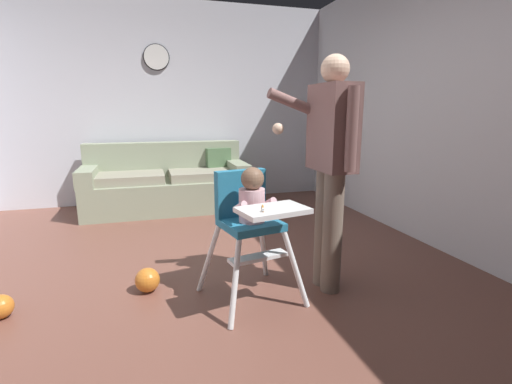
# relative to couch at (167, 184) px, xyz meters

# --- Properties ---
(ground) EXTENTS (6.06, 7.33, 0.10)m
(ground) POSITION_rel_couch_xyz_m (0.10, -2.37, -0.38)
(ground) COLOR brown
(wall_far) EXTENTS (5.26, 0.06, 2.73)m
(wall_far) POSITION_rel_couch_xyz_m (0.10, 0.52, 1.04)
(wall_far) COLOR silver
(wall_far) RESTS_ON ground
(wall_right) EXTENTS (0.06, 6.33, 2.73)m
(wall_right) POSITION_rel_couch_xyz_m (2.37, -2.07, 1.04)
(wall_right) COLOR silver
(wall_right) RESTS_ON ground
(couch) EXTENTS (2.06, 0.86, 0.86)m
(couch) POSITION_rel_couch_xyz_m (0.00, 0.00, 0.00)
(couch) COLOR gray
(couch) RESTS_ON ground
(high_chair) EXTENTS (0.71, 0.81, 0.93)m
(high_chair) POSITION_rel_couch_xyz_m (0.39, -2.65, 0.30)
(high_chair) COLOR white
(high_chair) RESTS_ON ground
(adult_standing) EXTENTS (0.51, 0.49, 1.64)m
(adult_standing) POSITION_rel_couch_xyz_m (0.97, -2.64, 0.60)
(adult_standing) COLOR #746355
(adult_standing) RESTS_ON ground
(toy_ball) EXTENTS (0.15, 0.15, 0.15)m
(toy_ball) POSITION_rel_couch_xyz_m (-1.18, -2.45, -0.26)
(toy_ball) COLOR orange
(toy_ball) RESTS_ON ground
(toy_ball_second) EXTENTS (0.18, 0.18, 0.18)m
(toy_ball_second) POSITION_rel_couch_xyz_m (-0.29, -2.35, -0.24)
(toy_ball_second) COLOR orange
(toy_ball_second) RESTS_ON ground
(wall_clock) EXTENTS (0.35, 0.04, 0.35)m
(wall_clock) POSITION_rel_couch_xyz_m (-0.03, 0.48, 1.64)
(wall_clock) COLOR white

